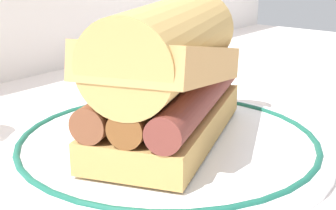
{
  "coord_description": "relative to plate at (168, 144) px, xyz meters",
  "views": [
    {
      "loc": [
        -0.34,
        -0.26,
        0.18
      ],
      "look_at": [
        -0.01,
        0.01,
        0.04
      ],
      "focal_mm": 53.7,
      "sensor_mm": 36.0,
      "label": 1
    }
  ],
  "objects": [
    {
      "name": "ground_plane",
      "position": [
        0.01,
        -0.01,
        -0.01
      ],
      "size": [
        1.5,
        1.5,
        0.0
      ],
      "primitive_type": "plane",
      "color": "silver"
    },
    {
      "name": "sausage_sandwich",
      "position": [
        0.0,
        -0.0,
        0.07
      ],
      "size": [
        0.22,
        0.15,
        0.12
      ],
      "rotation": [
        0.0,
        0.0,
        0.36
      ],
      "color": "tan",
      "rests_on": "plate"
    },
    {
      "name": "plate",
      "position": [
        0.0,
        0.0,
        0.0
      ],
      "size": [
        0.29,
        0.29,
        0.01
      ],
      "color": "white",
      "rests_on": "ground_plane"
    }
  ]
}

